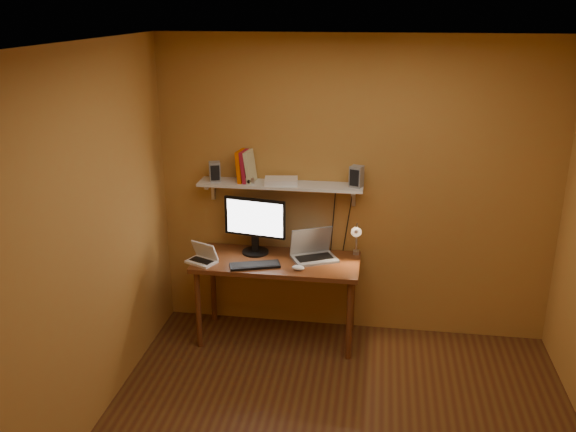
% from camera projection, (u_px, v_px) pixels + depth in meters
% --- Properties ---
extents(room, '(3.44, 3.24, 2.64)m').
position_uv_depth(room, '(342.00, 266.00, 3.72)').
color(room, '#563416').
rests_on(room, ground).
extents(desk, '(1.40, 0.60, 0.75)m').
position_uv_depth(desk, '(277.00, 269.00, 5.21)').
color(desk, brown).
rests_on(desk, ground).
extents(wall_shelf, '(1.40, 0.25, 0.21)m').
position_uv_depth(wall_shelf, '(280.00, 185.00, 5.16)').
color(wall_shelf, silver).
rests_on(wall_shelf, room).
extents(monitor, '(0.55, 0.27, 0.50)m').
position_uv_depth(monitor, '(255.00, 223.00, 5.24)').
color(monitor, black).
rests_on(monitor, desk).
extents(laptop, '(0.44, 0.39, 0.27)m').
position_uv_depth(laptop, '(313.00, 250.00, 5.20)').
color(laptop, gray).
rests_on(laptop, desk).
extents(netbook, '(0.29, 0.25, 0.17)m').
position_uv_depth(netbook, '(203.00, 257.00, 5.13)').
color(netbook, white).
rests_on(netbook, desk).
extents(keyboard, '(0.44, 0.26, 0.02)m').
position_uv_depth(keyboard, '(255.00, 265.00, 5.05)').
color(keyboard, black).
rests_on(keyboard, desk).
extents(mouse, '(0.12, 0.09, 0.04)m').
position_uv_depth(mouse, '(298.00, 268.00, 4.98)').
color(mouse, white).
rests_on(mouse, desk).
extents(desk_lamp, '(0.09, 0.23, 0.38)m').
position_uv_depth(desk_lamp, '(356.00, 236.00, 5.14)').
color(desk_lamp, silver).
rests_on(desk_lamp, desk).
extents(speaker_left, '(0.12, 0.12, 0.17)m').
position_uv_depth(speaker_left, '(215.00, 172.00, 5.19)').
color(speaker_left, gray).
rests_on(speaker_left, wall_shelf).
extents(speaker_right, '(0.12, 0.12, 0.18)m').
position_uv_depth(speaker_right, '(356.00, 176.00, 5.03)').
color(speaker_right, gray).
rests_on(speaker_right, wall_shelf).
extents(books, '(0.16, 0.19, 0.27)m').
position_uv_depth(books, '(246.00, 166.00, 5.16)').
color(books, '#D95400').
rests_on(books, wall_shelf).
extents(shelf_camera, '(0.09, 0.05, 0.05)m').
position_uv_depth(shelf_camera, '(249.00, 181.00, 5.12)').
color(shelf_camera, silver).
rests_on(shelf_camera, wall_shelf).
extents(router, '(0.30, 0.22, 0.05)m').
position_uv_depth(router, '(281.00, 181.00, 5.14)').
color(router, white).
rests_on(router, wall_shelf).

